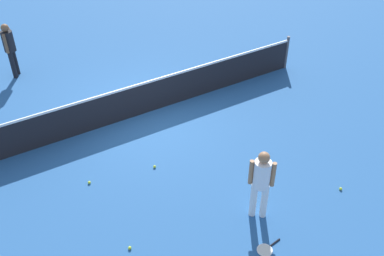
% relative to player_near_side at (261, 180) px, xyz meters
% --- Properties ---
extents(ground_plane, '(40.00, 40.00, 0.00)m').
position_rel_player_near_side_xyz_m(ground_plane, '(-0.49, 4.54, -1.01)').
color(ground_plane, '#265693').
extents(court_net, '(10.09, 0.09, 1.07)m').
position_rel_player_near_side_xyz_m(court_net, '(-0.49, 4.54, -0.51)').
color(court_net, '#4C4C51').
rests_on(court_net, ground_plane).
extents(player_near_side, '(0.48, 0.48, 1.70)m').
position_rel_player_near_side_xyz_m(player_near_side, '(0.00, 0.00, 0.00)').
color(player_near_side, white).
rests_on(player_near_side, ground_plane).
extents(player_far_side, '(0.47, 0.49, 1.70)m').
position_rel_player_near_side_xyz_m(player_far_side, '(-2.91, 8.36, 0.00)').
color(player_far_side, black).
rests_on(player_far_side, ground_plane).
extents(tennis_racket_near_player, '(0.60, 0.36, 0.03)m').
position_rel_player_near_side_xyz_m(tennis_racket_near_player, '(-0.40, -0.81, -1.00)').
color(tennis_racket_near_player, white).
rests_on(tennis_racket_near_player, ground_plane).
extents(tennis_ball_near_player, '(0.07, 0.07, 0.07)m').
position_rel_player_near_side_xyz_m(tennis_ball_near_player, '(-2.67, 0.55, -0.98)').
color(tennis_ball_near_player, '#C6E033').
rests_on(tennis_ball_near_player, ground_plane).
extents(tennis_ball_by_net, '(0.07, 0.07, 0.07)m').
position_rel_player_near_side_xyz_m(tennis_ball_by_net, '(2.05, -0.36, -0.98)').
color(tennis_ball_by_net, '#C6E033').
rests_on(tennis_ball_by_net, ground_plane).
extents(tennis_ball_midcourt, '(0.07, 0.07, 0.07)m').
position_rel_player_near_side_xyz_m(tennis_ball_midcourt, '(-1.18, 2.41, -0.98)').
color(tennis_ball_midcourt, '#C6E033').
rests_on(tennis_ball_midcourt, ground_plane).
extents(tennis_ball_baseline, '(0.07, 0.07, 0.07)m').
position_rel_player_near_side_xyz_m(tennis_ball_baseline, '(-2.70, 2.69, -0.98)').
color(tennis_ball_baseline, '#C6E033').
rests_on(tennis_ball_baseline, ground_plane).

